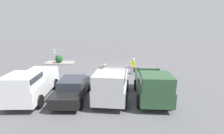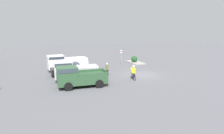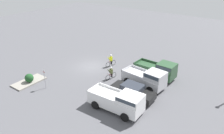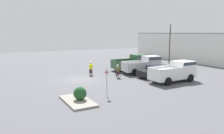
# 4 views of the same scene
# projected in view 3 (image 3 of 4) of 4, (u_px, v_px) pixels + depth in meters

# --- Properties ---
(ground_plane) EXTENTS (80.00, 80.00, 0.00)m
(ground_plane) POSITION_uv_depth(u_px,v_px,m) (91.00, 66.00, 30.10)
(ground_plane) COLOR #56565B
(pickup_truck_0) EXTENTS (2.46, 5.15, 2.19)m
(pickup_truck_0) POSITION_uv_depth(u_px,v_px,m) (158.00, 69.00, 26.58)
(pickup_truck_0) COLOR #2D5133
(pickup_truck_0) RESTS_ON ground_plane
(pickup_truck_1) EXTENTS (2.66, 5.14, 2.24)m
(pickup_truck_1) POSITION_uv_depth(u_px,v_px,m) (147.00, 78.00, 24.53)
(pickup_truck_1) COLOR silver
(pickup_truck_1) RESTS_ON ground_plane
(sedan_0) EXTENTS (1.98, 4.79, 1.49)m
(sedan_0) POSITION_uv_depth(u_px,v_px,m) (132.00, 91.00, 22.81)
(sedan_0) COLOR black
(sedan_0) RESTS_ON ground_plane
(pickup_truck_2) EXTENTS (2.38, 5.43, 2.17)m
(pickup_truck_2) POSITION_uv_depth(u_px,v_px,m) (119.00, 101.00, 20.50)
(pickup_truck_2) COLOR white
(pickup_truck_2) RESTS_ON ground_plane
(cyclist_0) EXTENTS (1.72, 0.53, 1.63)m
(cyclist_0) POSITION_uv_depth(u_px,v_px,m) (111.00, 73.00, 26.51)
(cyclist_0) COLOR black
(cyclist_0) RESTS_ON ground_plane
(cyclist_1) EXTENTS (1.77, 0.54, 1.75)m
(cyclist_1) POSITION_uv_depth(u_px,v_px,m) (111.00, 60.00, 29.79)
(cyclist_1) COLOR black
(cyclist_1) RESTS_ON ground_plane
(fire_lane_sign) EXTENTS (0.06, 0.30, 2.36)m
(fire_lane_sign) POSITION_uv_depth(u_px,v_px,m) (44.00, 77.00, 24.21)
(fire_lane_sign) COLOR #9E9EA3
(fire_lane_sign) RESTS_ON ground_plane
(curb_island) EXTENTS (3.78, 1.88, 0.15)m
(curb_island) POSITION_uv_depth(u_px,v_px,m) (29.00, 82.00, 25.98)
(curb_island) COLOR gray
(curb_island) RESTS_ON ground_plane
(shrub) EXTENTS (1.01, 1.01, 1.01)m
(shrub) POSITION_uv_depth(u_px,v_px,m) (29.00, 78.00, 25.61)
(shrub) COLOR #1E4C23
(shrub) RESTS_ON curb_island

